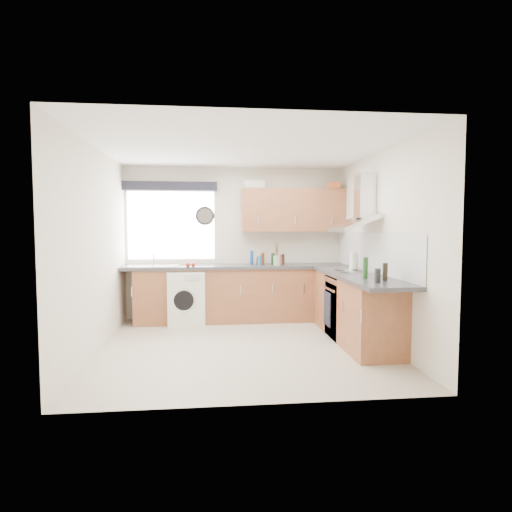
{
  "coord_description": "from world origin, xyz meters",
  "views": [
    {
      "loc": [
        -0.42,
        -5.36,
        1.54
      ],
      "look_at": [
        0.25,
        0.85,
        1.1
      ],
      "focal_mm": 30.0,
      "sensor_mm": 36.0,
      "label": 1
    }
  ],
  "objects": [
    {
      "name": "wall_clock",
      "position": [
        -0.5,
        1.76,
        1.71
      ],
      "size": [
        0.31,
        0.04,
        0.31
      ],
      "primitive_type": "cylinder",
      "rotation": [
        1.57,
        0.0,
        0.0
      ],
      "color": "black",
      "rests_on": "wall_back"
    },
    {
      "name": "jar_1",
      "position": [
        0.77,
        1.54,
        1.0
      ],
      "size": [
        0.04,
        0.04,
        0.17
      ],
      "primitive_type": "cylinder",
      "color": "#371314",
      "rests_on": "worktop_back"
    },
    {
      "name": "ground_plane",
      "position": [
        0.0,
        0.0,
        0.0
      ],
      "size": [
        3.6,
        3.6,
        0.0
      ],
      "primitive_type": "plane",
      "color": "beige"
    },
    {
      "name": "wall_back",
      "position": [
        0.0,
        1.8,
        1.25
      ],
      "size": [
        3.6,
        0.02,
        2.5
      ],
      "primitive_type": "cube",
      "color": "silver",
      "rests_on": "ground_plane"
    },
    {
      "name": "upper_cabinets",
      "position": [
        0.95,
        1.62,
        1.8
      ],
      "size": [
        1.7,
        0.35,
        0.7
      ],
      "primitive_type": "cube",
      "color": "brown",
      "rests_on": "wall_back"
    },
    {
      "name": "washing_machine",
      "position": [
        -0.82,
        1.4,
        0.42
      ],
      "size": [
        0.64,
        0.62,
        0.83
      ],
      "primitive_type": "cube",
      "rotation": [
        0.0,
        0.0,
        0.14
      ],
      "color": "white",
      "rests_on": "ground_plane"
    },
    {
      "name": "bottle_2",
      "position": [
        1.42,
        -0.45,
        1.04
      ],
      "size": [
        0.06,
        0.06,
        0.26
      ],
      "primitive_type": "cylinder",
      "color": "#1B491A",
      "rests_on": "worktop_right"
    },
    {
      "name": "wall_left",
      "position": [
        -1.8,
        0.0,
        1.25
      ],
      "size": [
        0.02,
        3.6,
        2.5
      ],
      "primitive_type": "cube",
      "color": "silver",
      "rests_on": "ground_plane"
    },
    {
      "name": "sink",
      "position": [
        -1.33,
        1.5,
        0.95
      ],
      "size": [
        0.84,
        0.46,
        0.1
      ],
      "primitive_type": null,
      "color": "silver",
      "rests_on": "worktop_back"
    },
    {
      "name": "ceiling",
      "position": [
        0.0,
        0.0,
        2.5
      ],
      "size": [
        3.6,
        3.6,
        0.02
      ],
      "primitive_type": "cube",
      "color": "white",
      "rests_on": "wall_back"
    },
    {
      "name": "worktop_back",
      "position": [
        0.0,
        1.5,
        0.89
      ],
      "size": [
        3.6,
        0.62,
        0.05
      ],
      "primitive_type": "cube",
      "color": "#303033",
      "rests_on": "base_cab_back"
    },
    {
      "name": "jar_4",
      "position": [
        0.37,
        1.4,
        0.99
      ],
      "size": [
        0.07,
        0.07,
        0.15
      ],
      "primitive_type": "cylinder",
      "color": "#1C5B89",
      "rests_on": "worktop_back"
    },
    {
      "name": "jar_2",
      "position": [
        0.25,
        1.51,
        1.02
      ],
      "size": [
        0.06,
        0.06,
        0.23
      ],
      "primitive_type": "cylinder",
      "color": "navy",
      "rests_on": "worktop_back"
    },
    {
      "name": "bottle_0",
      "position": [
        1.59,
        -0.64,
        1.01
      ],
      "size": [
        0.06,
        0.06,
        0.2
      ],
      "primitive_type": "cylinder",
      "color": "black",
      "rests_on": "worktop_right"
    },
    {
      "name": "kitchen_roll",
      "position": [
        1.62,
        0.54,
        1.04
      ],
      "size": [
        0.12,
        0.12,
        0.25
      ],
      "primitive_type": "cylinder",
      "rotation": [
        0.0,
        0.0,
        0.04
      ],
      "color": "white",
      "rests_on": "worktop_right"
    },
    {
      "name": "wall_right",
      "position": [
        1.8,
        0.0,
        1.25
      ],
      "size": [
        0.02,
        3.6,
        2.5
      ],
      "primitive_type": "cube",
      "color": "silver",
      "rests_on": "ground_plane"
    },
    {
      "name": "extractor_hood",
      "position": [
        1.6,
        0.3,
        1.77
      ],
      "size": [
        0.52,
        0.78,
        0.66
      ],
      "primitive_type": null,
      "color": "silver",
      "rests_on": "wall_right"
    },
    {
      "name": "jar_7",
      "position": [
        0.48,
        1.61,
        1.03
      ],
      "size": [
        0.04,
        0.04,
        0.24
      ],
      "primitive_type": "cylinder",
      "color": "#B8AB9D",
      "rests_on": "worktop_back"
    },
    {
      "name": "jar_5",
      "position": [
        0.7,
        1.46,
        0.98
      ],
      "size": [
        0.07,
        0.07,
        0.14
      ],
      "primitive_type": "cylinder",
      "color": "#A27637",
      "rests_on": "worktop_back"
    },
    {
      "name": "bottle_1",
      "position": [
        1.42,
        -0.84,
        0.99
      ],
      "size": [
        0.06,
        0.06,
        0.16
      ],
      "primitive_type": "cylinder",
      "color": "black",
      "rests_on": "worktop_right"
    },
    {
      "name": "splashback",
      "position": [
        1.79,
        0.3,
        1.18
      ],
      "size": [
        0.01,
        3.0,
        0.54
      ],
      "primitive_type": "cube",
      "color": "white",
      "rests_on": "wall_right"
    },
    {
      "name": "jar_9",
      "position": [
        0.65,
        1.4,
        0.96
      ],
      "size": [
        0.08,
        0.08,
        0.11
      ],
      "primitive_type": "cylinder",
      "color": "brown",
      "rests_on": "worktop_back"
    },
    {
      "name": "base_cab_back",
      "position": [
        -0.1,
        1.51,
        0.43
      ],
      "size": [
        3.0,
        0.58,
        0.86
      ],
      "primitive_type": "cube",
      "color": "brown",
      "rests_on": "ground_plane"
    },
    {
      "name": "utensil_pot",
      "position": [
        0.63,
        1.35,
        0.99
      ],
      "size": [
        0.11,
        0.11,
        0.15
      ],
      "primitive_type": "cylinder",
      "rotation": [
        0.0,
        0.0,
        0.01
      ],
      "color": "#9E9582",
      "rests_on": "worktop_back"
    },
    {
      "name": "jar_3",
      "position": [
        0.43,
        1.48,
        1.02
      ],
      "size": [
        0.04,
        0.04,
        0.23
      ],
      "primitive_type": "cylinder",
      "color": "#A37638",
      "rests_on": "worktop_back"
    },
    {
      "name": "worktop_right",
      "position": [
        1.5,
        0.0,
        0.89
      ],
      "size": [
        0.62,
        2.42,
        0.05
      ],
      "primitive_type": "cube",
      "color": "#303033",
      "rests_on": "base_cab_right"
    },
    {
      "name": "casserole",
      "position": [
        0.3,
        1.72,
        2.22
      ],
      "size": [
        0.37,
        0.31,
        0.13
      ],
      "primitive_type": "cube",
      "rotation": [
        0.0,
        0.0,
        0.25
      ],
      "color": "white",
      "rests_on": "upper_cabinets"
    },
    {
      "name": "hob_plate",
      "position": [
        1.5,
        0.3,
        0.92
      ],
      "size": [
        0.52,
        0.52,
        0.01
      ],
      "primitive_type": "cube",
      "color": "silver",
      "rests_on": "worktop_right"
    },
    {
      "name": "jar_8",
      "position": [
        0.75,
        1.59,
        0.98
      ],
      "size": [
        0.05,
        0.05,
        0.15
      ],
      "primitive_type": "cylinder",
      "color": "#5A2022",
      "rests_on": "worktop_back"
    },
    {
      "name": "jar_10",
      "position": [
        0.41,
        1.4,
        1.01
      ],
      "size": [
        0.06,
        0.06,
        0.19
      ],
      "primitive_type": "cylinder",
      "color": "#552012",
      "rests_on": "worktop_back"
    },
    {
      "name": "oven",
      "position": [
        1.5,
        0.3,
        0.42
      ],
      "size": [
        0.56,
        0.58,
        0.85
      ],
      "primitive_type": "cube",
      "color": "black",
      "rests_on": "ground_plane"
    },
    {
      "name": "window_blind",
      "position": [
        -1.05,
        1.7,
        2.18
      ],
      "size": [
        1.5,
        0.18,
        0.14
      ],
      "primitive_type": "cube",
      "color": "black",
      "rests_on": "wall_back"
    },
    {
      "name": "jar_0",
      "position": [
        0.34,
        1.46,
        0.98
      ],
      "size": [
        0.04,
        0.04,
        0.13
      ],
      "primitive_type": "cylinder",
      "color": "#33251C",
      "rests_on": "worktop_back"
    },
    {
      "name": "bottle_3",
      "position": [
        1.48,
        -0.68,
        0.98
      ],
      "size": [
        0.07,
        0.07,
        0.15
      ],
      "primitive_type": "cylinder",
      "color": "#2C2118",
      "rests_on": "worktop_right"
    },
    {
      "name": "tomato_cluster",
      "position": [
        -0.73,
        1.3,
        0.94
      ],
      "size": [
        0.16,
        0.16,
        0.07
      ],
      "primitive_type": null,
      "rotation": [
        0.0,
        0.0,
        0.04
      ],
      "color": "#B2240C",
      "rests_on": "worktop_back"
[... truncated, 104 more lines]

